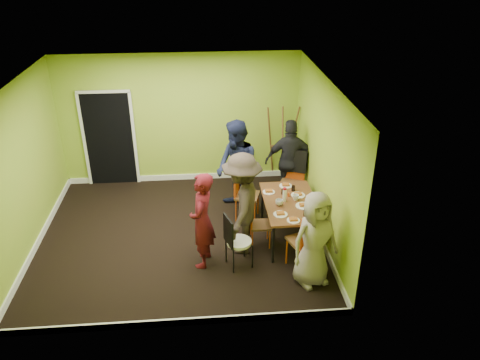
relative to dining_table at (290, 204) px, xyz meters
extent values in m
plane|color=black|center=(-1.93, 0.24, -0.70)|extent=(5.00, 5.00, 0.00)
cube|color=#8EB92F|center=(-1.93, 2.49, 0.70)|extent=(5.00, 0.04, 2.80)
cube|color=#8EB92F|center=(-1.93, -2.01, 0.70)|extent=(5.00, 0.04, 2.80)
cube|color=#8EB92F|center=(-4.43, 0.24, 0.70)|extent=(0.04, 4.50, 2.80)
cube|color=#8EB92F|center=(0.57, 0.24, 0.70)|extent=(0.04, 4.50, 2.80)
cube|color=white|center=(-1.93, 0.24, 2.10)|extent=(5.00, 4.50, 0.04)
cube|color=black|center=(-3.43, 2.46, 0.32)|extent=(1.00, 0.05, 2.04)
cube|color=white|center=(-0.63, 2.46, -0.30)|extent=(0.50, 0.04, 0.55)
cylinder|color=black|center=(-0.39, -0.69, -0.34)|extent=(0.04, 0.04, 0.71)
cylinder|color=black|center=(0.39, -0.69, -0.34)|extent=(0.04, 0.04, 0.71)
cylinder|color=black|center=(-0.39, 0.69, -0.34)|extent=(0.04, 0.04, 0.71)
cylinder|color=black|center=(0.39, 0.69, -0.34)|extent=(0.04, 0.04, 0.71)
cube|color=brown|center=(0.00, 0.00, 0.03)|extent=(0.90, 1.50, 0.04)
cylinder|color=#D45013|center=(-0.79, 0.98, -0.46)|extent=(0.03, 0.03, 0.48)
cylinder|color=#D45013|center=(-0.90, 0.64, -0.46)|extent=(0.03, 0.03, 0.48)
cylinder|color=#D45013|center=(-0.45, 0.88, -0.46)|extent=(0.03, 0.03, 0.48)
cylinder|color=#D45013|center=(-0.55, 0.53, -0.46)|extent=(0.03, 0.03, 0.48)
cube|color=brown|center=(-0.67, 0.76, -0.22)|extent=(0.53, 0.53, 0.04)
cube|color=#D45013|center=(-0.87, 0.82, 0.07)|extent=(0.14, 0.40, 0.53)
cylinder|color=#D45013|center=(-0.68, 0.00, -0.50)|extent=(0.02, 0.02, 0.40)
cylinder|color=#D45013|center=(-0.69, -0.29, -0.50)|extent=(0.02, 0.02, 0.40)
cylinder|color=#D45013|center=(-0.38, 0.00, -0.50)|extent=(0.02, 0.02, 0.40)
cylinder|color=#D45013|center=(-0.39, -0.30, -0.50)|extent=(0.02, 0.02, 0.40)
cube|color=brown|center=(-0.53, -0.15, -0.30)|extent=(0.36, 0.36, 0.04)
cube|color=#D45013|center=(-0.70, -0.14, -0.06)|extent=(0.03, 0.34, 0.44)
cylinder|color=#D45013|center=(0.48, 1.18, -0.44)|extent=(0.03, 0.03, 0.50)
cylinder|color=#D45013|center=(0.13, 1.34, -0.44)|extent=(0.03, 0.03, 0.50)
cylinder|color=#D45013|center=(0.32, 0.84, -0.44)|extent=(0.03, 0.03, 0.50)
cylinder|color=#D45013|center=(-0.02, 1.00, -0.44)|extent=(0.03, 0.03, 0.50)
cube|color=brown|center=(0.23, 1.09, -0.19)|extent=(0.59, 0.59, 0.04)
cube|color=#D45013|center=(0.32, 1.28, 0.11)|extent=(0.40, 0.21, 0.56)
cylinder|color=#D45013|center=(-0.05, -1.10, -0.44)|extent=(0.03, 0.03, 0.51)
cylinder|color=#D45013|center=(0.32, -0.97, -0.44)|extent=(0.03, 0.03, 0.51)
cylinder|color=#D45013|center=(-0.17, -0.74, -0.44)|extent=(0.03, 0.03, 0.51)
cylinder|color=#D45013|center=(0.19, -0.61, -0.44)|extent=(0.03, 0.03, 0.51)
cube|color=brown|center=(0.07, -0.85, -0.19)|extent=(0.57, 0.57, 0.05)
cube|color=#D45013|center=(0.14, -1.06, 0.12)|extent=(0.42, 0.17, 0.56)
cylinder|color=black|center=(-1.16, -0.59, -0.48)|extent=(0.03, 0.03, 0.44)
cylinder|color=black|center=(-1.06, -0.90, -0.48)|extent=(0.03, 0.03, 0.44)
cylinder|color=black|center=(-0.84, -0.49, -0.48)|extent=(0.03, 0.03, 0.44)
cylinder|color=black|center=(-0.74, -0.80, -0.48)|extent=(0.03, 0.03, 0.44)
cylinder|color=white|center=(-0.95, -0.70, -0.25)|extent=(0.41, 0.41, 0.05)
cube|color=black|center=(-1.12, -0.75, 0.00)|extent=(0.14, 0.36, 0.48)
cylinder|color=brown|center=(-0.01, 2.34, 0.17)|extent=(0.25, 0.40, 1.74)
cylinder|color=brown|center=(0.43, 2.34, 0.17)|extent=(0.25, 0.40, 1.74)
cylinder|color=brown|center=(0.21, 2.09, 0.17)|extent=(0.04, 0.39, 1.69)
cube|color=brown|center=(0.21, 2.29, 0.12)|extent=(0.47, 0.04, 0.04)
cylinder|color=white|center=(-0.33, 0.36, 0.06)|extent=(0.22, 0.22, 0.01)
cylinder|color=white|center=(-0.24, -0.42, 0.06)|extent=(0.23, 0.23, 0.01)
cylinder|color=white|center=(0.01, 0.57, 0.06)|extent=(0.23, 0.23, 0.01)
cylinder|color=white|center=(-0.07, -0.62, 0.06)|extent=(0.21, 0.21, 0.01)
cylinder|color=white|center=(0.17, 0.20, 0.06)|extent=(0.25, 0.25, 0.01)
cylinder|color=white|center=(0.19, -0.18, 0.06)|extent=(0.26, 0.26, 0.01)
cylinder|color=white|center=(-0.11, 0.02, 0.17)|extent=(0.07, 0.07, 0.23)
cylinder|color=blue|center=(0.22, -0.39, 0.15)|extent=(0.07, 0.07, 0.20)
cylinder|color=#D45013|center=(0.00, 0.18, 0.09)|extent=(0.03, 0.03, 0.07)
cylinder|color=black|center=(-0.09, 0.27, 0.10)|extent=(0.06, 0.06, 0.10)
cylinder|color=black|center=(0.12, 0.38, 0.11)|extent=(0.06, 0.06, 0.10)
cylinder|color=black|center=(0.16, -0.48, 0.11)|extent=(0.06, 0.06, 0.10)
imported|color=white|center=(-0.22, -0.10, 0.11)|extent=(0.13, 0.13, 0.10)
imported|color=white|center=(0.10, 0.04, 0.11)|extent=(0.11, 0.11, 0.10)
imported|color=#510E15|center=(-1.53, -0.59, 0.12)|extent=(0.51, 0.66, 1.63)
imported|color=#151A35|center=(-0.85, 1.01, 0.24)|extent=(1.02, 1.11, 1.86)
imported|color=#322821|center=(-0.87, -0.26, 0.20)|extent=(0.94, 1.29, 1.79)
imported|color=black|center=(0.25, 1.40, 0.16)|extent=(1.04, 0.50, 1.72)
imported|color=gray|center=(0.14, -1.21, 0.09)|extent=(0.89, 0.73, 1.56)
camera|label=1|loc=(-1.47, -6.90, 4.09)|focal=35.00mm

